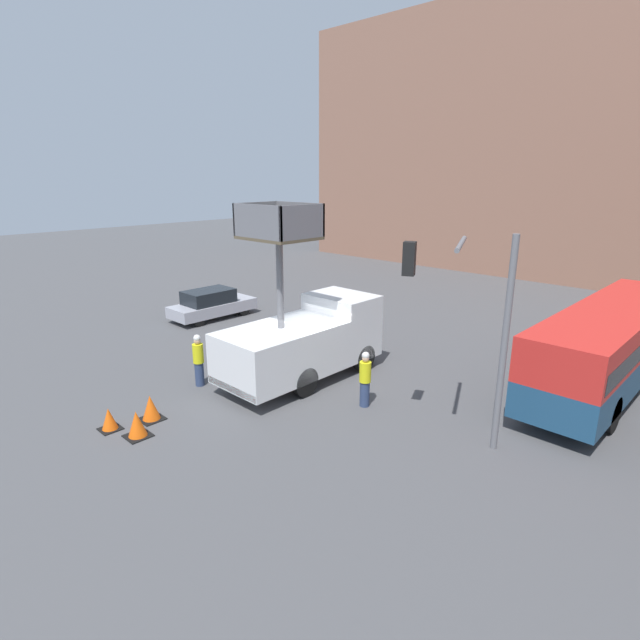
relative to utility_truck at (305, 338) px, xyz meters
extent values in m
plane|color=#4C4C4F|center=(0.19, -0.08, -1.57)|extent=(120.00, 120.00, 0.00)
cube|color=#936651|center=(0.19, 28.48, 8.17)|extent=(44.00, 10.00, 19.49)
cube|color=white|center=(0.00, 2.04, 0.08)|extent=(2.60, 1.91, 2.37)
cube|color=white|center=(0.00, -1.14, -0.23)|extent=(2.60, 4.45, 1.74)
cube|color=red|center=(0.00, -3.32, -0.95)|extent=(2.54, 0.10, 0.24)
cylinder|color=black|center=(-1.15, 2.04, -1.05)|extent=(0.30, 1.04, 1.04)
cylinder|color=black|center=(1.15, 2.04, -1.05)|extent=(0.30, 1.04, 1.04)
cylinder|color=black|center=(-1.15, -1.14, -1.05)|extent=(0.30, 1.04, 1.04)
cylinder|color=black|center=(1.15, -1.14, -1.05)|extent=(0.30, 1.04, 1.04)
cylinder|color=slate|center=(0.00, -1.14, 2.16)|extent=(0.24, 0.24, 3.06)
cube|color=brown|center=(0.00, -1.14, 3.74)|extent=(2.33, 1.92, 0.10)
cube|color=slate|center=(-1.13, -1.14, 4.32)|extent=(0.08, 1.92, 1.05)
cube|color=slate|center=(1.13, -1.14, 4.32)|extent=(0.08, 1.92, 1.05)
cube|color=slate|center=(0.00, -0.22, 4.32)|extent=(2.33, 0.08, 1.05)
cube|color=slate|center=(0.00, -2.06, 4.32)|extent=(2.33, 0.08, 1.05)
cube|color=navy|center=(8.33, 6.82, -0.54)|extent=(2.43, 11.19, 1.11)
cube|color=red|center=(8.33, 6.82, 0.70)|extent=(2.43, 11.19, 1.36)
cube|color=black|center=(8.33, 6.82, 0.49)|extent=(2.45, 10.74, 0.60)
cylinder|color=black|center=(7.26, 10.29, -1.01)|extent=(0.30, 1.11, 1.11)
cylinder|color=black|center=(7.26, 3.35, -1.01)|extent=(0.30, 1.11, 1.11)
cylinder|color=black|center=(9.39, 3.35, -1.01)|extent=(0.30, 1.11, 1.11)
cylinder|color=slate|center=(7.35, 0.10, 1.38)|extent=(0.18, 0.18, 5.90)
cylinder|color=slate|center=(6.17, -0.43, 4.03)|extent=(1.19, 2.41, 0.13)
cube|color=black|center=(4.99, -0.97, 3.58)|extent=(0.42, 0.42, 0.90)
sphere|color=red|center=(4.99, -0.97, 3.83)|extent=(0.20, 0.20, 0.20)
cylinder|color=navy|center=(-2.22, -3.11, -1.13)|extent=(0.32, 0.32, 0.87)
cylinder|color=yellow|center=(-2.22, -3.11, -0.35)|extent=(0.38, 0.38, 0.69)
sphere|color=tan|center=(-2.22, -3.11, 0.11)|extent=(0.24, 0.24, 0.24)
sphere|color=white|center=(-2.22, -3.11, 0.22)|extent=(0.25, 0.25, 0.25)
cylinder|color=navy|center=(3.11, -0.32, -1.14)|extent=(0.32, 0.32, 0.86)
cylinder|color=yellow|center=(3.11, -0.32, -0.37)|extent=(0.38, 0.38, 0.68)
sphere|color=tan|center=(3.11, -0.32, 0.08)|extent=(0.23, 0.23, 0.23)
sphere|color=white|center=(3.11, -0.32, 0.19)|extent=(0.24, 0.24, 0.24)
cube|color=black|center=(-1.06, -5.63, -1.55)|extent=(0.70, 0.70, 0.03)
cone|color=#F25B0F|center=(-1.06, -5.63, -1.17)|extent=(0.56, 0.56, 0.80)
cube|color=black|center=(-1.37, -6.80, -1.55)|extent=(0.60, 0.60, 0.03)
cone|color=#F25B0F|center=(-1.37, -6.80, -1.23)|extent=(0.48, 0.48, 0.68)
cube|color=black|center=(-0.39, -6.42, -1.55)|extent=(0.69, 0.69, 0.03)
cone|color=#F25B0F|center=(-0.39, -6.42, -1.17)|extent=(0.55, 0.55, 0.79)
cube|color=#A8A8B2|center=(-9.29, 2.35, -1.01)|extent=(1.82, 4.53, 0.58)
cube|color=black|center=(-9.29, 2.12, -0.37)|extent=(1.60, 2.49, 0.70)
cylinder|color=black|center=(-10.08, 3.75, -1.25)|extent=(0.22, 0.64, 0.64)
cylinder|color=black|center=(-8.50, 3.75, -1.25)|extent=(0.22, 0.64, 0.64)
cylinder|color=black|center=(-10.08, 0.95, -1.25)|extent=(0.22, 0.64, 0.64)
cylinder|color=black|center=(-8.50, 0.95, -1.25)|extent=(0.22, 0.64, 0.64)
camera|label=1|loc=(12.38, -12.12, 5.72)|focal=28.00mm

